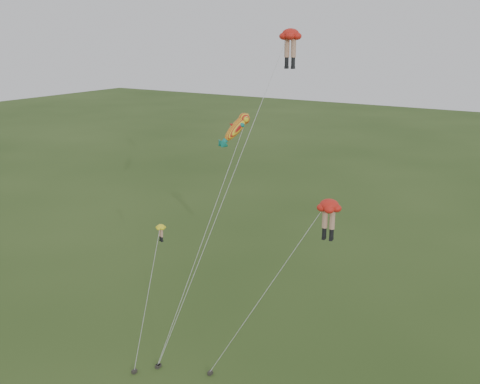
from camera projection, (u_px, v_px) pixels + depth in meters
The scene contains 5 objects.
ground at pixel (182, 358), 38.88m from camera, with size 300.00×300.00×0.00m, color #2A4318.
legs_kite_red_high at pixel (289, 41), 37.59m from camera, with size 5.59×11.37×23.04m.
legs_kite_red_mid at pixel (328, 210), 34.50m from camera, with size 7.21×5.88×12.46m.
legs_kite_yellow at pixel (159, 236), 42.45m from camera, with size 4.09×8.19×8.03m.
fish_kite at pixel (236, 129), 39.16m from camera, with size 2.69×9.71×17.33m.
Camera 1 is at (21.30, -26.66, 22.61)m, focal length 40.00 mm.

